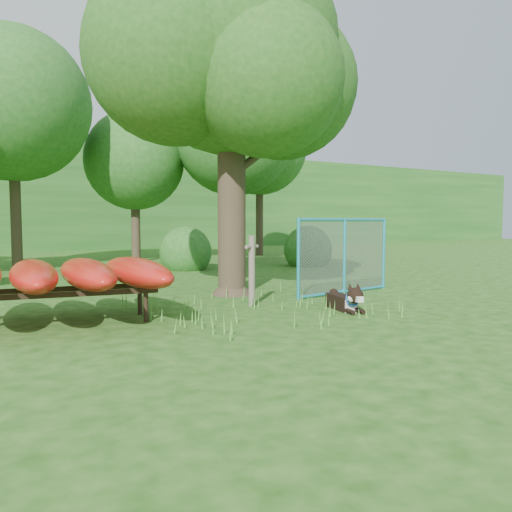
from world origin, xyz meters
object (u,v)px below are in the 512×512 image
oak_tree (229,59)px  kayak_rack (60,275)px  husky_dog (346,300)px  fence_section (344,256)px

oak_tree → kayak_rack: oak_tree is taller
husky_dog → fence_section: size_ratio=0.42×
oak_tree → husky_dog: (0.88, -2.98, -5.05)m
fence_section → oak_tree: bearing=143.3°
kayak_rack → husky_dog: (4.76, -1.48, -0.60)m
oak_tree → kayak_rack: bearing=-158.9°
fence_section → husky_dog: bearing=-137.7°
oak_tree → husky_dog: size_ratio=6.35×
husky_dog → fence_section: fence_section is taller
kayak_rack → fence_section: (6.19, 0.24, 0.07)m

